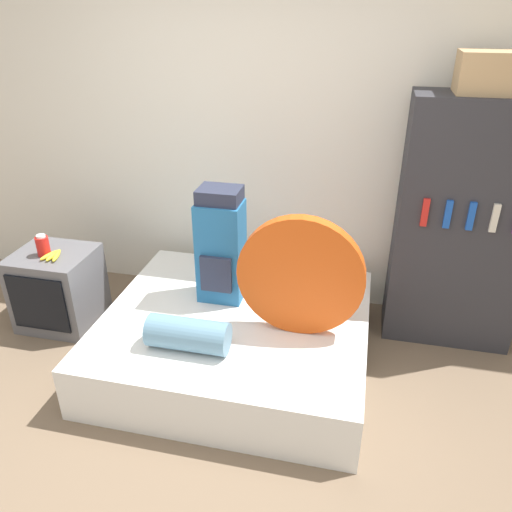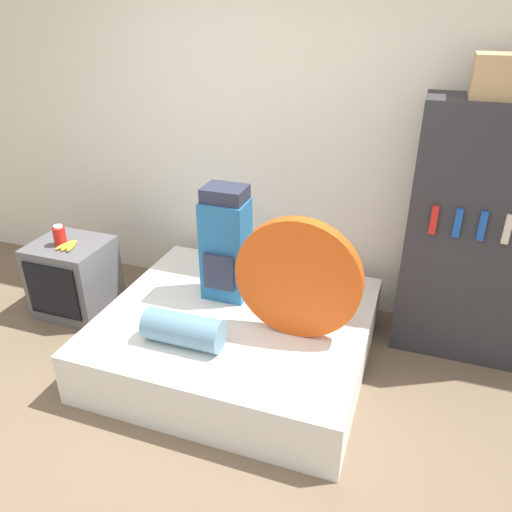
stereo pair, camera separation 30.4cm
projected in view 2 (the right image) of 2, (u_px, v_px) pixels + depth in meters
ground_plane at (177, 451)px, 2.74m from camera, size 16.00×16.00×0.00m
wall_back at (278, 138)px, 3.66m from camera, size 8.00×0.05×2.60m
bed at (237, 336)px, 3.37m from camera, size 1.71×1.55×0.36m
backpack at (226, 245)px, 3.33m from camera, size 0.30×0.27×0.79m
tent_bag at (298, 279)px, 2.93m from camera, size 0.77×0.08×0.77m
sleeping_roll at (183, 330)px, 2.96m from camera, size 0.48×0.20×0.20m
television at (74, 277)px, 3.85m from camera, size 0.55×0.50×0.58m
canister at (60, 236)px, 3.67m from camera, size 0.09×0.09×0.16m
banana_bunch at (69, 245)px, 3.65m from camera, size 0.13×0.18×0.03m
bookshelf at (476, 236)px, 3.20m from camera, size 0.86×0.42×1.71m
cardboard_box at (507, 76)px, 2.75m from camera, size 0.37×0.28×0.24m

